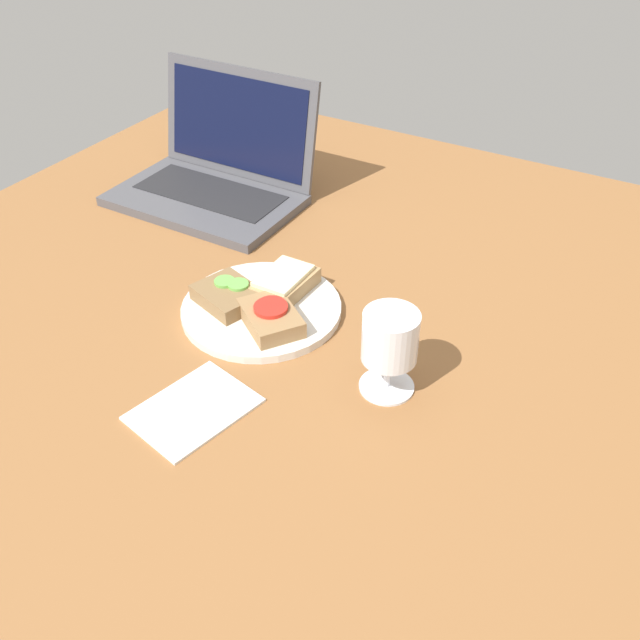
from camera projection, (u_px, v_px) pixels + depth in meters
wooden_table at (289, 310)px, 112.88cm from camera, size 140.00×140.00×3.00cm
plate at (262, 309)px, 109.51cm from camera, size 24.59×24.59×1.32cm
sandwich_with_cheese at (284, 283)px, 111.33cm from camera, size 7.56×11.02×3.20cm
sandwich_with_cucumber at (228, 295)px, 109.06cm from camera, size 11.53×10.41×2.97cm
sandwich_with_tomato at (271, 316)px, 104.41cm from camera, size 12.39×11.64×3.20cm
wine_glass at (390, 341)px, 91.54cm from camera, size 7.51×7.51×12.27cm
laptop at (215, 175)px, 137.62cm from camera, size 35.29×25.84×22.48cm
napkin at (194, 409)px, 92.82cm from camera, size 14.46×17.30×0.40cm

